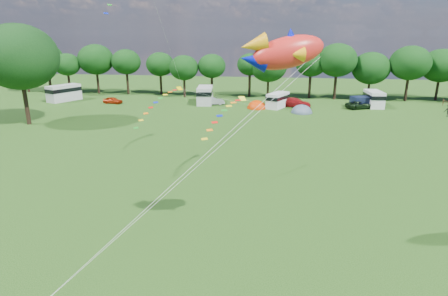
# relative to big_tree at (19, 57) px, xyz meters

# --- Properties ---
(ground_plane) EXTENTS (180.00, 180.00, 0.00)m
(ground_plane) POSITION_rel_big_tree_xyz_m (30.00, -28.00, -9.02)
(ground_plane) COLOR black
(ground_plane) RESTS_ON ground
(tree_line) EXTENTS (102.98, 10.98, 10.27)m
(tree_line) POSITION_rel_big_tree_xyz_m (35.30, 26.99, -2.67)
(tree_line) COLOR black
(tree_line) RESTS_ON ground
(big_tree) EXTENTS (10.00, 10.00, 13.28)m
(big_tree) POSITION_rel_big_tree_xyz_m (0.00, 0.00, 0.00)
(big_tree) COLOR black
(big_tree) RESTS_ON ground
(car_a) EXTENTS (3.66, 1.80, 1.17)m
(car_a) POSITION_rel_big_tree_xyz_m (4.70, 16.61, -8.43)
(car_a) COLOR #A42609
(car_a) RESTS_ON ground
(car_b) EXTENTS (3.98, 2.71, 1.32)m
(car_b) POSITION_rel_big_tree_xyz_m (22.52, 17.99, -8.36)
(car_b) COLOR #9A9CA2
(car_b) RESTS_ON ground
(car_c) EXTENTS (5.34, 3.15, 1.50)m
(car_c) POSITION_rel_big_tree_xyz_m (36.69, 18.09, -8.27)
(car_c) COLOR #AA1619
(car_c) RESTS_ON ground
(car_d) EXTENTS (5.05, 3.71, 1.25)m
(car_d) POSITION_rel_big_tree_xyz_m (47.13, 18.02, -8.39)
(car_d) COLOR black
(car_d) RESTS_ON ground
(campervan_a) EXTENTS (4.79, 6.48, 2.92)m
(campervan_a) POSITION_rel_big_tree_xyz_m (-5.27, 17.95, -7.45)
(campervan_a) COLOR #B3B3B5
(campervan_a) RESTS_ON ground
(campervan_b) EXTENTS (3.31, 6.33, 2.97)m
(campervan_b) POSITION_rel_big_tree_xyz_m (20.93, 19.05, -7.42)
(campervan_b) COLOR #B7B8BA
(campervan_b) RESTS_ON ground
(campervan_c) EXTENTS (4.00, 5.47, 2.47)m
(campervan_c) POSITION_rel_big_tree_xyz_m (33.71, 17.10, -7.69)
(campervan_c) COLOR silver
(campervan_c) RESTS_ON ground
(campervan_d) EXTENTS (2.63, 5.54, 2.65)m
(campervan_d) POSITION_rel_big_tree_xyz_m (49.82, 20.27, -7.59)
(campervan_d) COLOR silver
(campervan_d) RESTS_ON ground
(tent_orange) EXTENTS (3.29, 3.60, 2.57)m
(tent_orange) POSITION_rel_big_tree_xyz_m (30.29, 16.04, -9.00)
(tent_orange) COLOR #CF3200
(tent_orange) RESTS_ON ground
(tent_greyblue) EXTENTS (3.38, 3.70, 2.51)m
(tent_greyblue) POSITION_rel_big_tree_xyz_m (37.52, 13.33, -9.00)
(tent_greyblue) COLOR #465668
(tent_greyblue) RESTS_ON ground
(awning_navy) EXTENTS (3.46, 3.09, 1.82)m
(awning_navy) POSITION_rel_big_tree_xyz_m (47.55, 19.25, -8.11)
(awning_navy) COLOR black
(awning_navy) RESTS_ON ground
(fish_kite) EXTENTS (4.38, 2.40, 2.29)m
(fish_kite) POSITION_rel_big_tree_xyz_m (33.81, -27.42, 2.13)
(fish_kite) COLOR red
(fish_kite) RESTS_ON ground
(streamer_kite_b) EXTENTS (4.26, 4.68, 3.79)m
(streamer_kite_b) POSITION_rel_big_tree_xyz_m (21.59, -7.88, -3.85)
(streamer_kite_b) COLOR #E9C600
(streamer_kite_b) RESTS_ON ground
(streamer_kite_c) EXTENTS (3.15, 4.89, 2.79)m
(streamer_kite_c) POSITION_rel_big_tree_xyz_m (29.65, -15.44, -3.17)
(streamer_kite_c) COLOR #FFF528
(streamer_kite_c) RESTS_ON ground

